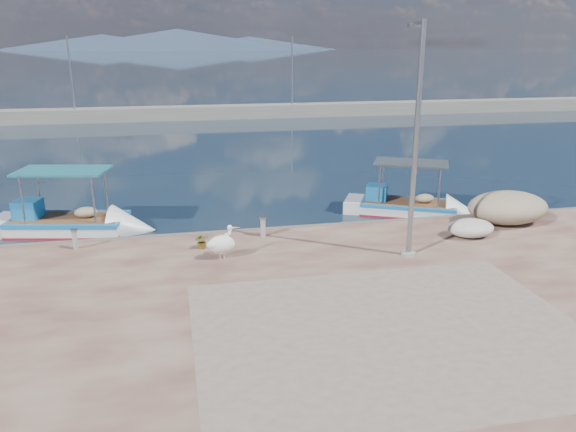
% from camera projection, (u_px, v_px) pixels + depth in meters
% --- Properties ---
extents(ground, '(1400.00, 1400.00, 0.00)m').
position_uv_depth(ground, '(316.00, 300.00, 15.66)').
color(ground, '#162635').
rests_on(ground, ground).
extents(quay, '(44.00, 22.00, 0.50)m').
position_uv_depth(quay, '(401.00, 431.00, 9.97)').
color(quay, '#542A24').
rests_on(quay, ground).
extents(quay_patch, '(9.00, 7.00, 0.01)m').
position_uv_depth(quay_patch, '(391.00, 332.00, 12.90)').
color(quay_patch, gray).
rests_on(quay_patch, quay).
extents(breakwater, '(120.00, 2.20, 7.50)m').
position_uv_depth(breakwater, '(209.00, 112.00, 52.88)').
color(breakwater, gray).
rests_on(breakwater, ground).
extents(mountains, '(370.00, 280.00, 22.00)m').
position_uv_depth(mountains, '(172.00, 41.00, 621.54)').
color(mountains, '#28384C').
rests_on(mountains, ground).
extents(boat_left, '(6.11, 3.06, 2.81)m').
position_uv_depth(boat_left, '(68.00, 226.00, 21.23)').
color(boat_left, white).
rests_on(boat_left, ground).
extents(boat_right, '(5.58, 3.97, 2.58)m').
position_uv_depth(boat_right, '(407.00, 209.00, 23.51)').
color(boat_right, white).
rests_on(boat_right, ground).
extents(pelican, '(1.10, 0.71, 1.05)m').
position_uv_depth(pelican, '(222.00, 244.00, 17.13)').
color(pelican, tan).
rests_on(pelican, quay).
extents(lamp_post, '(0.44, 0.96, 7.00)m').
position_uv_depth(lamp_post, '(415.00, 151.00, 16.64)').
color(lamp_post, gray).
rests_on(lamp_post, quay).
extents(bollard_near, '(0.23, 0.23, 0.70)m').
position_uv_depth(bollard_near, '(263.00, 226.00, 19.17)').
color(bollard_near, gray).
rests_on(bollard_near, quay).
extents(bollard_far, '(0.22, 0.22, 0.68)m').
position_uv_depth(bollard_far, '(75.00, 238.00, 17.97)').
color(bollard_far, gray).
rests_on(bollard_far, quay).
extents(potted_plant, '(0.50, 0.45, 0.51)m').
position_uv_depth(potted_plant, '(202.00, 241.00, 18.08)').
color(potted_plant, '#33722D').
rests_on(potted_plant, quay).
extents(net_pile_d, '(1.62, 1.21, 0.61)m').
position_uv_depth(net_pile_d, '(471.00, 228.00, 19.18)').
color(net_pile_d, silver).
rests_on(net_pile_d, quay).
extents(net_pile_c, '(3.00, 2.14, 1.18)m').
position_uv_depth(net_pile_c, '(508.00, 208.00, 20.55)').
color(net_pile_c, '#BDA98D').
rests_on(net_pile_c, quay).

